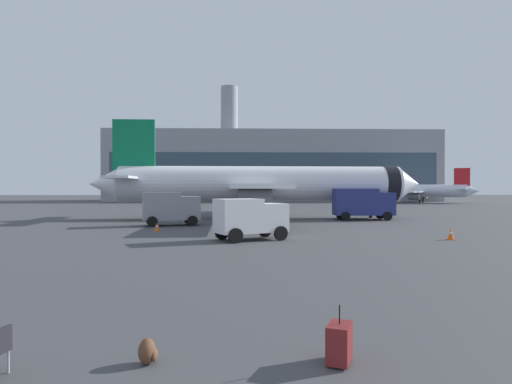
# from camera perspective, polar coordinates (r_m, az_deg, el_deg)

# --- Properties ---
(airplane_at_gate) EXTENTS (35.68, 32.12, 10.50)m
(airplane_at_gate) POSITION_cam_1_polar(r_m,az_deg,el_deg) (47.49, 0.39, 1.00)
(airplane_at_gate) COLOR white
(airplane_at_gate) RESTS_ON ground
(airplane_taxiing) EXTENTS (22.42, 20.73, 7.47)m
(airplane_taxiing) POSITION_cam_1_polar(r_m,az_deg,el_deg) (104.57, 19.89, 0.14)
(airplane_taxiing) COLOR silver
(airplane_taxiing) RESTS_ON ground
(service_truck) EXTENTS (5.20, 3.51, 2.90)m
(service_truck) POSITION_cam_1_polar(r_m,az_deg,el_deg) (39.07, -10.98, -1.92)
(service_truck) COLOR gray
(service_truck) RESTS_ON ground
(fuel_truck) EXTENTS (6.04, 2.80, 3.20)m
(fuel_truck) POSITION_cam_1_polar(r_m,az_deg,el_deg) (46.46, 13.58, -1.33)
(fuel_truck) COLOR navy
(fuel_truck) RESTS_ON ground
(cargo_van) EXTENTS (4.83, 3.79, 2.60)m
(cargo_van) POSITION_cam_1_polar(r_m,az_deg,el_deg) (27.69, -0.76, -3.25)
(cargo_van) COLOR white
(cargo_van) RESTS_ON ground
(safety_cone_near) EXTENTS (0.44, 0.44, 0.77)m
(safety_cone_near) POSITION_cam_1_polar(r_m,az_deg,el_deg) (48.65, 10.63, -2.89)
(safety_cone_near) COLOR #F2590C
(safety_cone_near) RESTS_ON ground
(safety_cone_mid) EXTENTS (0.44, 0.44, 0.68)m
(safety_cone_mid) POSITION_cam_1_polar(r_m,az_deg,el_deg) (55.71, -1.50, -2.48)
(safety_cone_mid) COLOR #F2590C
(safety_cone_mid) RESTS_ON ground
(safety_cone_far) EXTENTS (0.44, 0.44, 0.76)m
(safety_cone_far) POSITION_cam_1_polar(r_m,az_deg,el_deg) (30.50, 23.83, -4.97)
(safety_cone_far) COLOR #F2590C
(safety_cone_far) RESTS_ON ground
(safety_cone_outer) EXTENTS (0.44, 0.44, 0.62)m
(safety_cone_outer) POSITION_cam_1_polar(r_m,az_deg,el_deg) (34.44, -12.65, -4.42)
(safety_cone_outer) COLOR #F2590C
(safety_cone_outer) RESTS_ON ground
(rolling_suitcase) EXTENTS (0.62, 0.75, 1.10)m
(rolling_suitcase) POSITION_cam_1_polar(r_m,az_deg,el_deg) (8.83, 10.71, -18.56)
(rolling_suitcase) COLOR maroon
(rolling_suitcase) RESTS_ON ground
(traveller_backpack) EXTENTS (0.36, 0.40, 0.48)m
(traveller_backpack) POSITION_cam_1_polar(r_m,az_deg,el_deg) (8.96, -13.78, -19.36)
(traveller_backpack) COLOR brown
(traveller_backpack) RESTS_ON ground
(terminal_building) EXTENTS (82.04, 18.99, 29.37)m
(terminal_building) POSITION_cam_1_polar(r_m,az_deg,el_deg) (114.65, 2.04, 3.31)
(terminal_building) COLOR gray
(terminal_building) RESTS_ON ground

